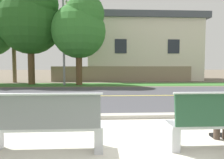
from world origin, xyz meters
name	(u,v)px	position (x,y,z in m)	size (l,w,h in m)	color
ground_plane	(112,92)	(0.00, 8.00, 0.00)	(140.00, 140.00, 0.00)	#665B4C
sidewalk_pavement	(135,146)	(0.00, 0.40, 0.01)	(44.00, 3.60, 0.01)	beige
curb_edge	(123,116)	(0.00, 2.35, 0.06)	(44.00, 0.30, 0.11)	#ADA89E
street_asphalt	(114,96)	(0.00, 6.50, 0.00)	(52.00, 8.00, 0.01)	#424247
road_centre_line	(114,96)	(0.00, 6.50, 0.01)	(48.00, 0.14, 0.01)	#E0CC4C
far_verge_grass	(109,84)	(0.00, 12.47, 0.01)	(48.00, 2.80, 0.02)	#38702D
bench_left	(46,126)	(-1.49, 0.21, 0.46)	(1.86, 0.48, 1.01)	silver
bench_right	(224,123)	(1.49, 0.21, 0.46)	(1.86, 0.48, 1.01)	silver
streetlamp	(64,32)	(-3.32, 12.28, 3.92)	(0.24, 2.10, 6.83)	gray
shade_tree_left	(32,19)	(-5.85, 12.89, 5.03)	(4.69, 4.69, 7.73)	brown
shade_tree_centre	(80,27)	(-2.12, 12.21, 4.31)	(4.02, 4.02, 6.64)	brown
palm_tree_tall	(12,5)	(-8.09, 14.91, 6.61)	(2.09, 1.98, 8.24)	brown
garden_wall	(122,74)	(1.37, 15.71, 0.70)	(13.00, 0.36, 1.40)	gray
house_across_street	(141,49)	(3.70, 18.91, 3.31)	(11.93, 6.91, 6.52)	beige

